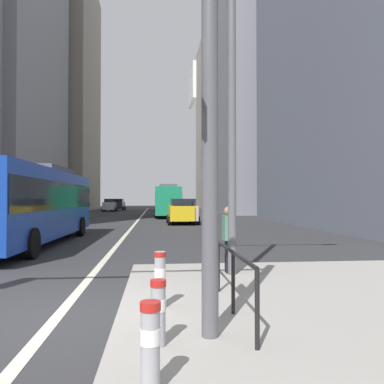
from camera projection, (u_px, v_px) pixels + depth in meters
The scene contains 19 objects.
ground_plane at pixel (133, 227), 26.08m from camera, with size 160.00×160.00×0.00m, color #303033.
lane_centre_line at pixel (139, 219), 36.03m from camera, with size 0.20×80.00×0.01m, color beige.
office_tower_left_far at pixel (53, 94), 64.48m from camera, with size 13.58×18.04×39.56m, color gray.
office_tower_right_mid at pixel (268, 45), 52.12m from camera, with size 13.35×16.27×46.31m, color gray.
office_tower_right_far at pixel (232, 122), 76.35m from camera, with size 12.48×22.89×34.78m, color gray.
city_bus_blue_oncoming at pixel (33, 201), 15.81m from camera, with size 2.81×11.70×3.40m.
city_bus_red_receding at pixel (168, 200), 40.83m from camera, with size 2.86×11.38×3.40m.
city_bus_red_distant at pixel (166, 199), 62.74m from camera, with size 2.92×11.61×3.40m.
car_oncoming_mid at pixel (110, 205), 58.24m from camera, with size 2.08×4.58×1.94m.
car_receding_near at pixel (185, 211), 29.36m from camera, with size 2.20×4.62×1.94m.
car_receding_far at pixel (180, 211), 28.97m from camera, with size 2.07×4.24×1.94m.
car_oncoming_far at pixel (118, 204), 62.98m from camera, with size 2.16×4.46×1.94m.
traffic_signal_gantry at pixel (48, 26), 4.76m from camera, with size 6.18×0.65×6.00m.
street_lamp_post at pixel (232, 59), 9.01m from camera, with size 5.50×0.32×8.00m.
bollard_left at pixel (150, 342), 3.48m from camera, with size 0.20×0.20×0.83m.
bollard_right at pixel (158, 309), 4.59m from camera, with size 0.20×0.20×0.80m.
bollard_back at pixel (160, 277), 6.18m from camera, with size 0.20×0.20×0.92m.
pedestrian_railing at pixel (225, 260), 6.57m from camera, with size 0.06×4.25×0.98m.
pedestrian_walking at pixel (228, 236), 9.15m from camera, with size 0.25×0.39×1.60m.
Camera 1 is at (1.60, -6.39, 1.93)m, focal length 35.38 mm.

